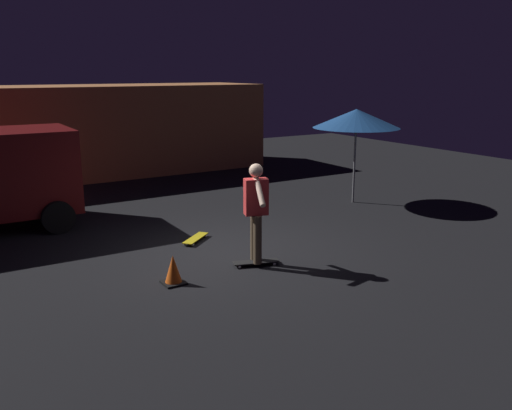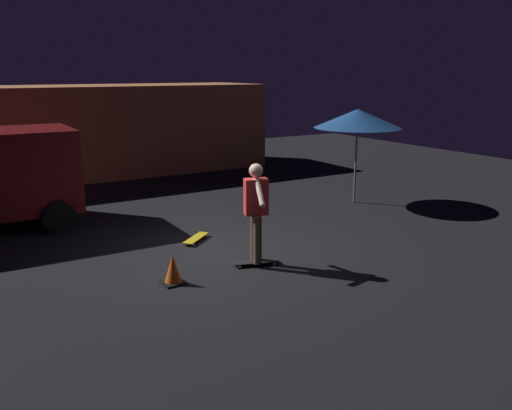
# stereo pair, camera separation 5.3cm
# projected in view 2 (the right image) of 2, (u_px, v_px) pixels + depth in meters

# --- Properties ---
(ground_plane) EXTENTS (28.00, 28.00, 0.00)m
(ground_plane) POSITION_uv_depth(u_px,v_px,m) (227.00, 253.00, 9.89)
(ground_plane) COLOR black
(low_building) EXTENTS (13.23, 3.09, 2.75)m
(low_building) POSITION_uv_depth(u_px,v_px,m) (52.00, 133.00, 16.46)
(low_building) COLOR #C67A47
(low_building) RESTS_ON ground_plane
(patio_umbrella) EXTENTS (2.10, 2.10, 2.30)m
(patio_umbrella) POSITION_uv_depth(u_px,v_px,m) (358.00, 119.00, 13.16)
(patio_umbrella) COLOR slate
(patio_umbrella) RESTS_ON ground_plane
(skateboard_ridden) EXTENTS (0.80, 0.44, 0.07)m
(skateboard_ridden) POSITION_uv_depth(u_px,v_px,m) (256.00, 262.00, 9.25)
(skateboard_ridden) COLOR black
(skateboard_ridden) RESTS_ON ground_plane
(skateboard_spare) EXTENTS (0.73, 0.65, 0.07)m
(skateboard_spare) POSITION_uv_depth(u_px,v_px,m) (196.00, 238.00, 10.56)
(skateboard_spare) COLOR gold
(skateboard_spare) RESTS_ON ground_plane
(skater) EXTENTS (0.43, 0.96, 1.67)m
(skater) POSITION_uv_depth(u_px,v_px,m) (256.00, 206.00, 9.01)
(skater) COLOR brown
(skater) RESTS_ON skateboard_ridden
(traffic_cone) EXTENTS (0.34, 0.34, 0.46)m
(traffic_cone) POSITION_uv_depth(u_px,v_px,m) (173.00, 270.00, 8.42)
(traffic_cone) COLOR black
(traffic_cone) RESTS_ON ground_plane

